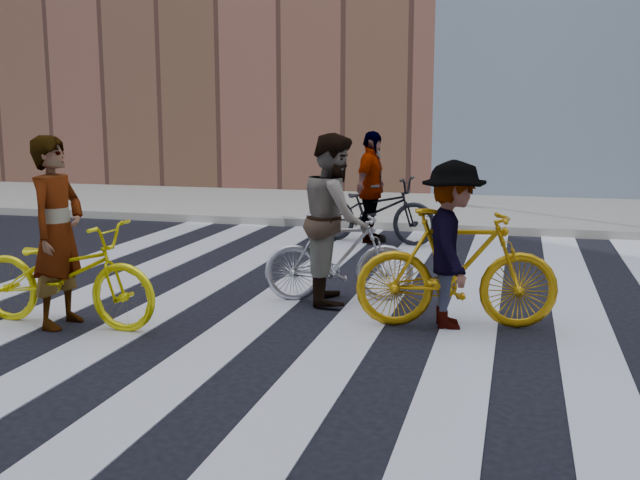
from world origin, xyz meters
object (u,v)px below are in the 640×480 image
at_px(bike_silver_mid, 339,257).
at_px(rider_mid, 335,218).
at_px(rider_left, 57,232).
at_px(rider_rear, 371,188).
at_px(rider_right, 452,245).
at_px(bike_dark_rear, 374,210).
at_px(bike_yellow_right, 457,269).
at_px(bike_yellow_left, 64,274).

distance_m(bike_silver_mid, rider_mid, 0.45).
distance_m(rider_left, rider_rear, 5.90).
relative_size(bike_silver_mid, rider_mid, 0.89).
relative_size(rider_right, rider_rear, 0.92).
height_order(rider_mid, rider_right, rider_mid).
bearing_deg(bike_dark_rear, rider_rear, 98.30).
bearing_deg(bike_yellow_right, rider_rear, 10.14).
xyz_separation_m(bike_silver_mid, bike_dark_rear, (-0.34, 3.85, 0.04)).
xyz_separation_m(bike_silver_mid, bike_yellow_right, (1.37, -0.71, 0.09)).
distance_m(bike_yellow_left, rider_left, 0.42).
bearing_deg(rider_left, bike_silver_mid, -53.83).
distance_m(bike_dark_rear, rider_left, 5.93).
height_order(rider_right, rider_rear, rider_rear).
xyz_separation_m(rider_mid, rider_rear, (-0.34, 3.85, -0.04)).
xyz_separation_m(bike_yellow_left, rider_rear, (2.02, 5.52, 0.38)).
relative_size(bike_yellow_left, rider_right, 1.22).
bearing_deg(bike_yellow_left, rider_mid, -52.72).
bearing_deg(bike_silver_mid, rider_rear, -8.49).
xyz_separation_m(rider_left, rider_rear, (2.07, 5.52, -0.04)).
bearing_deg(bike_dark_rear, rider_mid, -167.36).
bearing_deg(rider_left, rider_rear, -18.49).
height_order(bike_yellow_left, bike_dark_rear, bike_dark_rear).
distance_m(bike_dark_rear, rider_right, 4.86).
distance_m(bike_yellow_right, rider_right, 0.24).
relative_size(bike_yellow_left, bike_dark_rear, 0.98).
relative_size(bike_silver_mid, bike_yellow_right, 0.85).
bearing_deg(rider_rear, bike_dark_rear, -81.70).
bearing_deg(rider_left, bike_yellow_right, -73.89).
relative_size(rider_left, rider_rear, 1.05).
relative_size(bike_dark_rear, rider_rear, 1.14).
relative_size(bike_dark_rear, rider_mid, 1.09).
relative_size(bike_yellow_right, rider_mid, 1.05).
relative_size(bike_silver_mid, bike_dark_rear, 0.81).
relative_size(bike_dark_rear, rider_left, 1.09).
bearing_deg(rider_right, bike_yellow_right, -100.96).
bearing_deg(rider_right, rider_left, 93.22).
bearing_deg(rider_right, bike_dark_rear, 9.04).
xyz_separation_m(rider_left, rider_mid, (2.42, 1.67, -0.00)).
height_order(bike_silver_mid, rider_left, rider_left).
bearing_deg(bike_yellow_right, bike_dark_rear, 9.59).
bearing_deg(rider_mid, rider_rear, -9.22).
height_order(bike_silver_mid, rider_mid, rider_mid).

